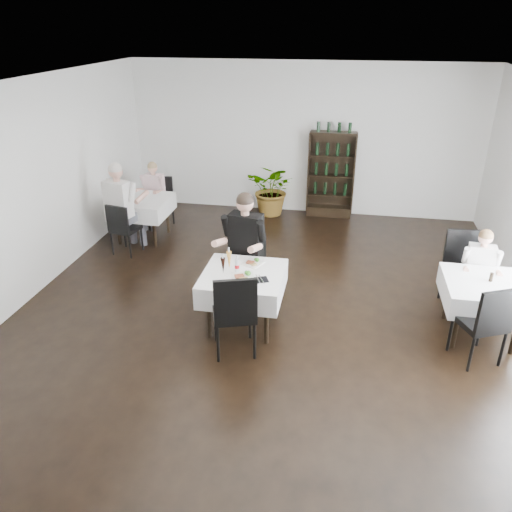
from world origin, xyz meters
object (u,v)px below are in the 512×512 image
(main_table, at_px, (243,283))
(potted_tree, at_px, (273,189))
(diner_main, at_px, (243,242))
(wine_shelf, at_px, (331,176))

(main_table, distance_m, potted_tree, 4.18)
(potted_tree, bearing_deg, diner_main, -87.91)
(main_table, relative_size, potted_tree, 0.95)
(diner_main, bearing_deg, main_table, -78.33)
(main_table, bearing_deg, wine_shelf, 78.22)
(diner_main, bearing_deg, potted_tree, 92.09)
(wine_shelf, xyz_separation_m, potted_tree, (-1.15, -0.14, -0.30))
(wine_shelf, height_order, diner_main, wine_shelf)
(potted_tree, distance_m, diner_main, 3.62)
(potted_tree, height_order, diner_main, diner_main)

